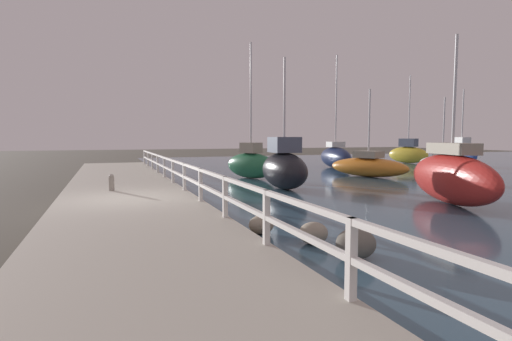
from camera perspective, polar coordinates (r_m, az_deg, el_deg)
ground_plane at (r=12.59m, az=-17.74°, el=-5.09°), size 120.00×120.00×0.00m
dock_walkway at (r=12.56m, az=-17.75°, el=-4.45°), size 4.03×36.00×0.29m
railing at (r=12.70m, az=-9.18°, el=-0.65°), size 0.10×32.50×0.93m
boulder_water_edge at (r=7.23m, az=14.08°, el=-10.10°), size 0.71×0.64×0.53m
boulder_far_strip at (r=8.75m, az=0.76°, el=-7.76°), size 0.55×0.50×0.41m
boulder_downstream at (r=8.03m, az=8.20°, el=-8.85°), size 0.59×0.53×0.44m
mooring_bollard at (r=14.47m, az=-19.94°, el=-1.60°), size 0.18×0.18×0.57m
sailboat_navy at (r=28.13m, az=11.26°, el=1.97°), size 2.30×5.01×7.67m
sailboat_white at (r=28.34m, az=25.10°, el=1.29°), size 1.89×3.14×4.65m
sailboat_red at (r=14.02m, az=26.14°, el=-0.81°), size 2.29×4.84×5.25m
sailboat_orange at (r=22.14m, az=15.74°, el=0.59°), size 3.20×4.76×4.64m
sailboat_yellow at (r=35.03m, az=20.90°, el=2.35°), size 1.89×3.68×7.13m
sailboat_black at (r=16.30m, az=4.03°, el=0.37°), size 1.73×3.56×5.29m
sailboat_green at (r=20.51m, az=-0.72°, el=0.99°), size 2.29×3.52×6.87m
sailboat_blue at (r=32.54m, az=27.26°, el=2.09°), size 1.82×3.56×5.55m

